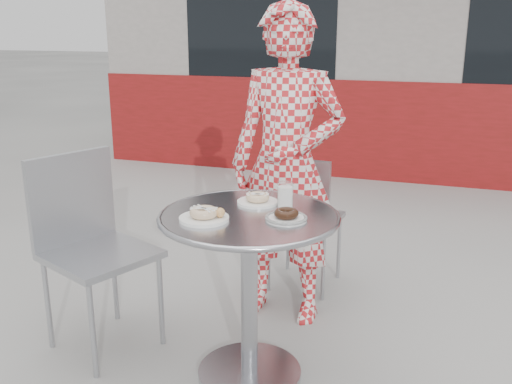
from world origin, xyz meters
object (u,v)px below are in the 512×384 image
(chair_left, at_px, (102,291))
(milk_cup, at_px, (285,196))
(plate_near, at_px, (205,215))
(seated_person, at_px, (287,167))
(plate_checker, at_px, (286,217))
(bistro_table, at_px, (249,256))
(plate_far, at_px, (258,199))
(chair_far, at_px, (304,246))

(chair_left, distance_m, milk_cup, 1.03)
(plate_near, bearing_deg, chair_left, 166.12)
(seated_person, distance_m, plate_checker, 0.68)
(bistro_table, distance_m, seated_person, 0.67)
(chair_left, bearing_deg, bistro_table, -68.88)
(seated_person, bearing_deg, plate_far, -86.26)
(plate_checker, bearing_deg, plate_near, -161.13)
(chair_left, height_order, plate_checker, chair_left)
(bistro_table, xyz_separation_m, plate_checker, (0.17, -0.02, 0.20))
(plate_far, height_order, milk_cup, milk_cup)
(plate_near, bearing_deg, milk_cup, 46.02)
(plate_far, bearing_deg, milk_cup, -5.53)
(chair_far, distance_m, chair_left, 1.23)
(plate_checker, bearing_deg, bistro_table, 172.08)
(plate_checker, distance_m, milk_cup, 0.17)
(plate_far, distance_m, plate_checker, 0.25)
(chair_far, distance_m, milk_cup, 1.03)
(seated_person, bearing_deg, chair_left, -137.49)
(chair_far, relative_size, chair_left, 0.87)
(seated_person, bearing_deg, chair_far, 91.06)
(chair_left, distance_m, seated_person, 1.10)
(bistro_table, height_order, chair_far, chair_far)
(plate_far, relative_size, milk_cup, 1.64)
(chair_left, height_order, seated_person, seated_person)
(bistro_table, relative_size, plate_checker, 4.48)
(seated_person, xyz_separation_m, milk_cup, (0.13, -0.49, -0.00))
(plate_far, bearing_deg, seated_person, 90.38)
(plate_far, bearing_deg, plate_checker, -44.15)
(plate_near, bearing_deg, plate_far, 65.26)
(plate_far, relative_size, plate_near, 0.90)
(chair_far, xyz_separation_m, seated_person, (-0.01, -0.37, 0.57))
(bistro_table, distance_m, milk_cup, 0.30)
(plate_checker, height_order, milk_cup, milk_cup)
(bistro_table, height_order, chair_left, chair_left)
(chair_left, xyz_separation_m, plate_far, (0.75, 0.13, 0.49))
(plate_near, height_order, milk_cup, milk_cup)
(milk_cup, bearing_deg, bistro_table, -129.81)
(plate_checker, bearing_deg, chair_left, 177.06)
(bistro_table, xyz_separation_m, milk_cup, (0.12, 0.14, 0.24))
(bistro_table, bearing_deg, chair_far, 90.11)
(plate_near, bearing_deg, chair_far, 82.90)
(chair_far, distance_m, plate_far, 1.00)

